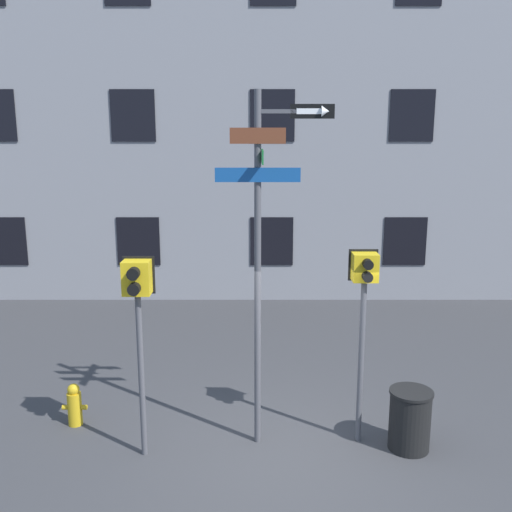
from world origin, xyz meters
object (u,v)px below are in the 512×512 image
Objects in this scene: street_sign_pole at (261,239)px; trash_bin at (408,419)px; fire_hydrant at (73,405)px; pedestrian_signal_right at (362,294)px; pedestrian_signal_left at (136,301)px.

street_sign_pole is 5.62× the size of trash_bin.
fire_hydrant is (-2.81, 0.48, -2.61)m from street_sign_pole.
pedestrian_signal_right is 4.22× the size of fire_hydrant.
fire_hydrant is (-4.17, 0.45, -1.86)m from pedestrian_signal_right.
pedestrian_signal_left is at bearing -168.34° from street_sign_pole.
street_sign_pole reaches higher than pedestrian_signal_right.
fire_hydrant is 0.76× the size of trash_bin.
street_sign_pole is at bearing -9.71° from fire_hydrant.
fire_hydrant is at bearing 145.70° from pedestrian_signal_left.
fire_hydrant is at bearing 170.29° from street_sign_pole.
pedestrian_signal_right is 3.21× the size of trash_bin.
street_sign_pole reaches higher than trash_bin.
pedestrian_signal_right is at bearing 1.25° from street_sign_pole.
trash_bin is (3.64, 0.15, -1.75)m from pedestrian_signal_left.
pedestrian_signal_right is at bearing 162.36° from trash_bin.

